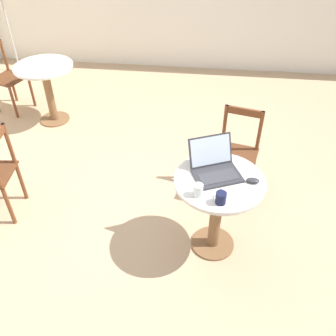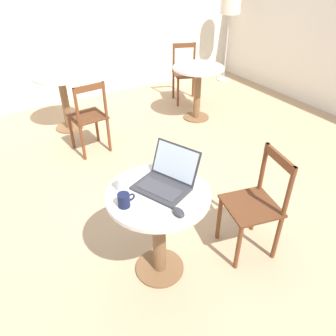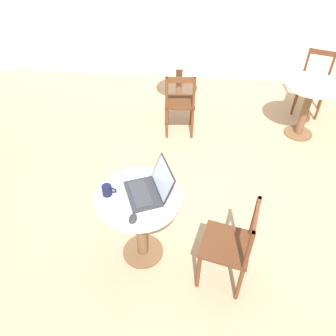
# 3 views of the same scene
# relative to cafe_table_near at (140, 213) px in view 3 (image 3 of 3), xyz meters

# --- Properties ---
(ground_plane) EXTENTS (16.00, 16.00, 0.00)m
(ground_plane) POSITION_rel_cafe_table_near_xyz_m (0.47, 0.52, -0.55)
(ground_plane) COLOR tan
(cafe_table_near) EXTENTS (0.70, 0.70, 0.75)m
(cafe_table_near) POSITION_rel_cafe_table_near_xyz_m (0.00, 0.00, 0.00)
(cafe_table_near) COLOR brown
(cafe_table_near) RESTS_ON ground_plane
(cafe_table_mid) EXTENTS (0.70, 0.70, 0.75)m
(cafe_table_mid) POSITION_rel_cafe_table_near_xyz_m (1.84, 2.11, 0.00)
(cafe_table_mid) COLOR brown
(cafe_table_mid) RESTS_ON ground_plane
(cafe_table_far) EXTENTS (0.70, 0.70, 0.75)m
(cafe_table_far) POSITION_rel_cafe_table_near_xyz_m (0.14, 2.76, 0.00)
(cafe_table_far) COLOR brown
(cafe_table_far) RESTS_ON ground_plane
(chair_near_right) EXTENTS (0.47, 0.47, 0.88)m
(chair_near_right) POSITION_rel_cafe_table_near_xyz_m (0.76, -0.18, -0.11)
(chair_near_right) COLOR brown
(chair_near_right) RESTS_ON ground_plane
(chair_mid_back) EXTENTS (0.49, 0.49, 0.88)m
(chair_mid_back) POSITION_rel_cafe_table_near_xyz_m (2.08, 2.76, -0.11)
(chair_mid_back) COLOR brown
(chair_mid_back) RESTS_ON ground_plane
(chair_far_front) EXTENTS (0.42, 0.42, 0.88)m
(chair_far_front) POSITION_rel_cafe_table_near_xyz_m (0.20, 1.99, -0.11)
(chair_far_front) COLOR brown
(chair_far_front) RESTS_ON ground_plane
(laptop) EXTENTS (0.45, 0.45, 0.25)m
(laptop) POSITION_rel_cafe_table_near_xyz_m (0.08, 0.04, 0.25)
(laptop) COLOR #2D2D33
(laptop) RESTS_ON cafe_table_near
(mouse) EXTENTS (0.06, 0.10, 0.03)m
(mouse) POSITION_rel_cafe_table_near_xyz_m (0.00, -0.24, 0.22)
(mouse) COLOR #2D2D33
(mouse) RESTS_ON cafe_table_near
(mug) EXTENTS (0.12, 0.08, 0.09)m
(mug) POSITION_rel_cafe_table_near_xyz_m (-0.24, -0.01, 0.25)
(mug) COLOR #141938
(mug) RESTS_ON cafe_table_near
(drinking_glass) EXTENTS (0.07, 0.07, 0.10)m
(drinking_glass) POSITION_rel_cafe_table_near_xyz_m (-0.19, 0.16, 0.25)
(drinking_glass) COLOR silver
(drinking_glass) RESTS_ON cafe_table_near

